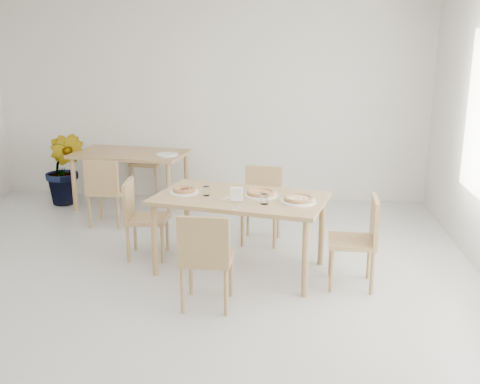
# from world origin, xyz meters

# --- Properties ---
(main_table) EXTENTS (1.76, 1.24, 0.75)m
(main_table) POSITION_xyz_m (0.69, 0.92, 0.67)
(main_table) COLOR tan
(main_table) RESTS_ON ground
(chair_south) EXTENTS (0.42, 0.42, 0.85)m
(chair_south) POSITION_xyz_m (0.49, 0.06, 0.49)
(chair_south) COLOR tan
(chair_south) RESTS_ON ground
(chair_north) EXTENTS (0.45, 0.45, 0.83)m
(chair_north) POSITION_xyz_m (0.85, 1.79, 0.48)
(chair_north) COLOR tan
(chair_north) RESTS_ON ground
(chair_west) EXTENTS (0.43, 0.43, 0.81)m
(chair_west) POSITION_xyz_m (-0.37, 1.16, 0.47)
(chair_west) COLOR tan
(chair_west) RESTS_ON ground
(chair_east) EXTENTS (0.43, 0.43, 0.84)m
(chair_east) POSITION_xyz_m (1.81, 0.66, 0.49)
(chair_east) COLOR tan
(chair_east) RESTS_ON ground
(plate_margherita) EXTENTS (0.32, 0.32, 0.02)m
(plate_margherita) POSITION_xyz_m (0.88, 0.95, 0.76)
(plate_margherita) COLOR white
(plate_margherita) RESTS_ON main_table
(plate_mushroom) EXTENTS (0.33, 0.33, 0.02)m
(plate_mushroom) POSITION_xyz_m (1.24, 0.78, 0.76)
(plate_mushroom) COLOR white
(plate_mushroom) RESTS_ON main_table
(plate_pepperoni) EXTENTS (0.29, 0.29, 0.02)m
(plate_pepperoni) POSITION_xyz_m (0.13, 0.99, 0.76)
(plate_pepperoni) COLOR white
(plate_pepperoni) RESTS_ON main_table
(pizza_margherita) EXTENTS (0.29, 0.29, 0.03)m
(pizza_margherita) POSITION_xyz_m (0.88, 0.95, 0.78)
(pizza_margherita) COLOR tan
(pizza_margherita) RESTS_ON plate_margherita
(pizza_mushroom) EXTENTS (0.34, 0.34, 0.03)m
(pizza_mushroom) POSITION_xyz_m (1.24, 0.78, 0.78)
(pizza_mushroom) COLOR tan
(pizza_mushroom) RESTS_ON plate_mushroom
(pizza_pepperoni) EXTENTS (0.25, 0.25, 0.03)m
(pizza_pepperoni) POSITION_xyz_m (0.13, 0.99, 0.78)
(pizza_pepperoni) COLOR tan
(pizza_pepperoni) RESTS_ON plate_pepperoni
(tumbler_a) EXTENTS (0.07, 0.07, 0.09)m
(tumbler_a) POSITION_xyz_m (0.36, 0.92, 0.79)
(tumbler_a) COLOR white
(tumbler_a) RESTS_ON main_table
(tumbler_b) EXTENTS (0.07, 0.07, 0.09)m
(tumbler_b) POSITION_xyz_m (0.93, 0.69, 0.80)
(tumbler_b) COLOR white
(tumbler_b) RESTS_ON main_table
(napkin_holder) EXTENTS (0.12, 0.06, 0.14)m
(napkin_holder) POSITION_xyz_m (0.67, 0.73, 0.82)
(napkin_holder) COLOR silver
(napkin_holder) RESTS_ON main_table
(fork_a) EXTENTS (0.11, 0.15, 0.01)m
(fork_a) POSITION_xyz_m (0.56, 0.85, 0.75)
(fork_a) COLOR silver
(fork_a) RESTS_ON main_table
(fork_b) EXTENTS (0.10, 0.18, 0.01)m
(fork_b) POSITION_xyz_m (0.69, 0.57, 0.75)
(fork_b) COLOR silver
(fork_b) RESTS_ON main_table
(second_table) EXTENTS (1.55, 1.02, 0.75)m
(second_table) POSITION_xyz_m (-0.97, 2.90, 0.66)
(second_table) COLOR tan
(second_table) RESTS_ON ground
(chair_back_s) EXTENTS (0.43, 0.43, 0.83)m
(chair_back_s) POSITION_xyz_m (-1.04, 2.07, 0.48)
(chair_back_s) COLOR tan
(chair_back_s) RESTS_ON ground
(chair_back_n) EXTENTS (0.50, 0.50, 0.89)m
(chair_back_n) POSITION_xyz_m (-0.91, 3.71, 0.51)
(chair_back_n) COLOR tan
(chair_back_n) RESTS_ON ground
(plate_empty) EXTENTS (0.28, 0.28, 0.02)m
(plate_empty) POSITION_xyz_m (-0.44, 2.75, 0.76)
(plate_empty) COLOR white
(plate_empty) RESTS_ON second_table
(potted_plant) EXTENTS (0.56, 0.46, 1.00)m
(potted_plant) POSITION_xyz_m (-1.89, 2.93, 0.50)
(potted_plant) COLOR #2B601C
(potted_plant) RESTS_ON ground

